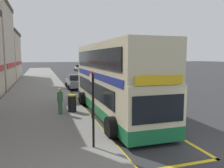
# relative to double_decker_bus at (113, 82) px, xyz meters

# --- Properties ---
(ground_plane) EXTENTS (260.00, 260.00, 0.00)m
(ground_plane) POSITION_rel_double_decker_bus_xyz_m (2.46, 24.83, -2.07)
(ground_plane) COLOR #333335
(pavement_near) EXTENTS (6.00, 76.00, 0.14)m
(pavement_near) POSITION_rel_double_decker_bus_xyz_m (-4.54, 24.83, -2.00)
(pavement_near) COLOR gray
(pavement_near) RESTS_ON ground
(double_decker_bus) EXTENTS (3.26, 11.44, 4.40)m
(double_decker_bus) POSITION_rel_double_decker_bus_xyz_m (0.00, 0.00, 0.00)
(double_decker_bus) COLOR beige
(double_decker_bus) RESTS_ON ground
(bus_bay_markings) EXTENTS (3.18, 14.07, 0.01)m
(bus_bay_markings) POSITION_rel_double_decker_bus_xyz_m (0.05, -0.20, -2.06)
(bus_bay_markings) COLOR gold
(bus_bay_markings) RESTS_ON ground
(bus_stop_sign) EXTENTS (0.09, 0.51, 2.91)m
(bus_stop_sign) POSITION_rel_double_decker_bus_xyz_m (-2.44, -5.01, -0.24)
(bus_stop_sign) COLOR black
(bus_stop_sign) RESTS_ON pavement_near
(parked_car_grey_ahead) EXTENTS (2.09, 4.20, 1.62)m
(parked_car_grey_ahead) POSITION_rel_double_decker_bus_xyz_m (7.49, 33.09, -1.27)
(parked_car_grey_ahead) COLOR slate
(parked_car_grey_ahead) RESTS_ON ground
(parked_car_maroon_distant) EXTENTS (2.09, 4.20, 1.62)m
(parked_car_maroon_distant) POSITION_rel_double_decker_bus_xyz_m (7.01, 40.17, -1.27)
(parked_car_maroon_distant) COLOR maroon
(parked_car_maroon_distant) RESTS_ON ground
(parked_car_grey_far) EXTENTS (2.09, 4.20, 1.62)m
(parked_car_grey_far) POSITION_rel_double_decker_bus_xyz_m (-0.55, 12.33, -1.27)
(parked_car_grey_far) COLOR slate
(parked_car_grey_far) RESTS_ON ground
(parked_car_white_kerbside) EXTENTS (2.09, 4.20, 1.62)m
(parked_car_white_kerbside) POSITION_rel_double_decker_bus_xyz_m (5.27, 45.97, -1.27)
(parked_car_white_kerbside) COLOR silver
(parked_car_white_kerbside) RESTS_ON ground
(pedestrian_waiting_near_sign) EXTENTS (0.34, 0.34, 1.60)m
(pedestrian_waiting_near_sign) POSITION_rel_double_decker_bus_xyz_m (-3.24, 0.48, -1.06)
(pedestrian_waiting_near_sign) COLOR #3F724C
(pedestrian_waiting_near_sign) RESTS_ON pavement_near
(litter_bin) EXTENTS (0.56, 0.56, 1.09)m
(litter_bin) POSITION_rel_double_decker_bus_xyz_m (-2.47, 0.89, -1.38)
(litter_bin) COLOR black
(litter_bin) RESTS_ON pavement_near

